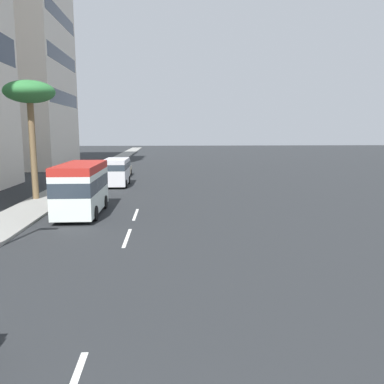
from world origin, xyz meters
name	(u,v)px	position (x,y,z in m)	size (l,w,h in m)	color
ground_plane	(146,187)	(31.50, 0.00, 0.00)	(198.00, 198.00, 0.00)	#26282B
sidewalk_right	(69,187)	(31.50, 6.68, 0.07)	(162.00, 2.78, 0.15)	gray
lane_stripe_mid	(127,238)	(14.94, 0.00, 0.01)	(3.20, 0.16, 0.01)	silver
lane_stripe_far	(136,214)	(20.07, 0.00, 0.01)	(3.20, 0.16, 0.01)	silver
minibus_lead	(81,187)	(20.35, 3.18, 1.67)	(6.05, 2.35, 3.04)	silver
van_third	(116,171)	(32.56, 2.66, 1.40)	(4.62, 2.12, 2.45)	silver
car_fourth	(122,169)	(40.48, 3.03, 0.80)	(4.03, 1.82, 1.70)	beige
pedestrian_near_lamp	(56,185)	(25.26, 6.00, 1.12)	(0.38, 0.39, 1.74)	#333338
palm_tree	(30,96)	(25.33, 7.50, 7.34)	(3.44, 3.44, 8.24)	brown
office_tower_far	(12,28)	(52.94, 18.36, 18.48)	(15.53, 12.77, 36.96)	silver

